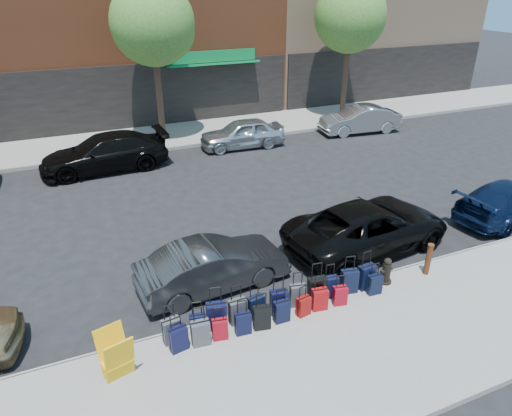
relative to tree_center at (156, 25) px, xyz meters
name	(u,v)px	position (x,y,z in m)	size (l,w,h in m)	color
ground	(214,228)	(-0.64, -9.50, -5.41)	(120.00, 120.00, 0.00)	black
sidewalk_near	(312,363)	(-0.64, -16.00, -5.34)	(60.00, 4.00, 0.15)	gray
sidewalk_far	(152,138)	(-0.64, 0.50, -5.34)	(60.00, 4.00, 0.15)	gray
curb_near	(271,306)	(-0.64, -13.98, -5.34)	(60.00, 0.08, 0.15)	gray
curb_far	(160,150)	(-0.64, -1.52, -5.34)	(60.00, 0.08, 0.15)	gray
tree_center	(156,25)	(0.00, 0.00, 0.00)	(3.80, 3.80, 7.27)	black
tree_right	(352,18)	(10.50, 0.00, 0.00)	(3.80, 3.80, 7.27)	black
suitcase_front_0	(172,331)	(-3.19, -14.29, -4.96)	(0.42, 0.27, 0.96)	#3D3D42
suitcase_front_1	(198,324)	(-2.60, -14.29, -4.99)	(0.39, 0.26, 0.86)	black
suitcase_front_2	(217,316)	(-2.14, -14.25, -4.92)	(0.49, 0.33, 1.08)	black
suitcase_front_3	(238,311)	(-1.64, -14.26, -4.95)	(0.42, 0.25, 0.99)	#3B3B40
suitcase_front_4	(256,307)	(-1.18, -14.25, -4.97)	(0.41, 0.28, 0.93)	black
suitcase_front_5	(279,301)	(-0.61, -14.32, -4.95)	(0.44, 0.29, 0.99)	black
suitcase_front_6	(298,295)	(-0.07, -14.25, -4.97)	(0.42, 0.28, 0.92)	#3F3F44
suitcase_front_7	(317,290)	(0.43, -14.29, -4.93)	(0.47, 0.30, 1.07)	black
suitcase_front_8	(330,287)	(0.82, -14.28, -4.97)	(0.40, 0.25, 0.93)	black
suitcase_front_9	(349,281)	(1.37, -14.29, -4.94)	(0.46, 0.31, 1.02)	black
suitcase_front_10	(366,277)	(1.88, -14.32, -4.93)	(0.46, 0.28, 1.06)	black
suitcase_back_0	(178,339)	(-3.12, -14.58, -4.97)	(0.42, 0.29, 0.93)	black
suitcase_back_1	(201,333)	(-2.63, -14.60, -4.96)	(0.42, 0.26, 0.95)	#3E3E43
suitcase_back_2	(220,329)	(-2.19, -14.61, -5.01)	(0.37, 0.25, 0.81)	maroon
suitcase_back_3	(243,323)	(-1.66, -14.64, -4.99)	(0.38, 0.24, 0.86)	black
suitcase_back_4	(262,317)	(-1.20, -14.65, -4.97)	(0.42, 0.29, 0.92)	black
suitcase_back_5	(282,311)	(-0.68, -14.62, -4.99)	(0.37, 0.22, 0.87)	black
suitcase_back_6	(304,306)	(-0.11, -14.63, -5.01)	(0.36, 0.25, 0.79)	maroon
suitcase_back_7	(319,299)	(0.34, -14.59, -4.98)	(0.41, 0.28, 0.91)	#9D0A0D
suitcase_back_8	(340,295)	(0.89, -14.63, -5.01)	(0.37, 0.26, 0.81)	maroon
suitcase_back_10	(374,284)	(1.93, -14.60, -4.99)	(0.37, 0.23, 0.86)	black
fire_hydrant	(386,271)	(2.49, -14.33, -4.92)	(0.37, 0.33, 0.73)	black
bollard	(428,259)	(3.75, -14.44, -4.79)	(0.17, 0.17, 0.92)	#38190C
display_rack	(116,355)	(-4.41, -14.79, -4.75)	(0.72, 0.77, 1.04)	#FCB00E
car_near_1	(213,266)	(-1.64, -12.54, -4.76)	(1.38, 3.95, 1.30)	#37373A
car_near_2	(368,227)	(3.21, -12.48, -4.69)	(2.38, 5.17, 1.44)	black
car_near_3	(511,201)	(8.76, -12.77, -4.77)	(1.80, 4.43, 1.28)	#0C1939
car_far_1	(105,153)	(-3.24, -2.89, -4.65)	(2.13, 5.24, 1.52)	black
car_far_2	(242,133)	(3.16, -2.43, -4.73)	(1.62, 4.03, 1.37)	silver
car_far_3	(360,119)	(9.70, -2.65, -4.72)	(1.47, 4.21, 1.39)	#B0B3B8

